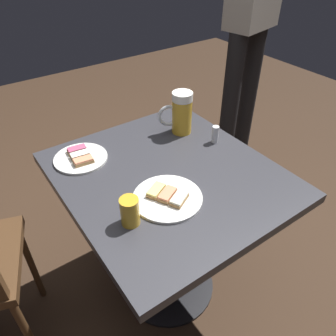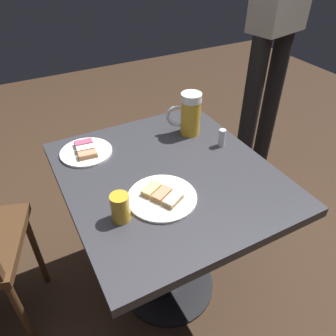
{
  "view_description": "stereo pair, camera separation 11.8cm",
  "coord_description": "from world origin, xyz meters",
  "px_view_note": "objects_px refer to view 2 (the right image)",
  "views": [
    {
      "loc": [
        -0.77,
        0.54,
        1.45
      ],
      "look_at": [
        0.0,
        0.0,
        0.73
      ],
      "focal_mm": 35.1,
      "sensor_mm": 36.0,
      "label": 1
    },
    {
      "loc": [
        -0.83,
        0.44,
        1.45
      ],
      "look_at": [
        0.0,
        0.0,
        0.73
      ],
      "focal_mm": 35.1,
      "sensor_mm": 36.0,
      "label": 2
    }
  ],
  "objects_px": {
    "plate_far": "(162,197)",
    "beer_glass_small": "(120,208)",
    "salt_shaker": "(222,138)",
    "plate_near": "(86,151)",
    "patron_standing": "(277,23)",
    "beer_mug": "(189,114)"
  },
  "relations": [
    {
      "from": "plate_near",
      "to": "plate_far",
      "type": "height_order",
      "value": "same"
    },
    {
      "from": "plate_near",
      "to": "beer_glass_small",
      "type": "relative_size",
      "value": 2.16
    },
    {
      "from": "plate_far",
      "to": "plate_near",
      "type": "bearing_deg",
      "value": 20.98
    },
    {
      "from": "beer_mug",
      "to": "patron_standing",
      "type": "height_order",
      "value": "patron_standing"
    },
    {
      "from": "plate_far",
      "to": "patron_standing",
      "type": "relative_size",
      "value": 0.14
    },
    {
      "from": "beer_mug",
      "to": "beer_glass_small",
      "type": "distance_m",
      "value": 0.56
    },
    {
      "from": "beer_glass_small",
      "to": "salt_shaker",
      "type": "xyz_separation_m",
      "value": [
        0.19,
        -0.51,
        -0.01
      ]
    },
    {
      "from": "plate_far",
      "to": "beer_mug",
      "type": "relative_size",
      "value": 1.27
    },
    {
      "from": "salt_shaker",
      "to": "plate_near",
      "type": "bearing_deg",
      "value": 67.86
    },
    {
      "from": "plate_far",
      "to": "beer_glass_small",
      "type": "height_order",
      "value": "beer_glass_small"
    },
    {
      "from": "beer_mug",
      "to": "plate_near",
      "type": "bearing_deg",
      "value": 82.67
    },
    {
      "from": "patron_standing",
      "to": "plate_near",
      "type": "bearing_deg",
      "value": 2.94
    },
    {
      "from": "patron_standing",
      "to": "plate_far",
      "type": "bearing_deg",
      "value": 20.97
    },
    {
      "from": "plate_far",
      "to": "patron_standing",
      "type": "distance_m",
      "value": 1.32
    },
    {
      "from": "plate_near",
      "to": "salt_shaker",
      "type": "distance_m",
      "value": 0.54
    },
    {
      "from": "plate_near",
      "to": "beer_glass_small",
      "type": "height_order",
      "value": "beer_glass_small"
    },
    {
      "from": "salt_shaker",
      "to": "patron_standing",
      "type": "xyz_separation_m",
      "value": [
        0.54,
        -0.72,
        0.24
      ]
    },
    {
      "from": "beer_glass_small",
      "to": "beer_mug",
      "type": "bearing_deg",
      "value": -52.53
    },
    {
      "from": "beer_glass_small",
      "to": "salt_shaker",
      "type": "distance_m",
      "value": 0.54
    },
    {
      "from": "beer_glass_small",
      "to": "salt_shaker",
      "type": "relative_size",
      "value": 1.28
    },
    {
      "from": "beer_glass_small",
      "to": "patron_standing",
      "type": "relative_size",
      "value": 0.06
    },
    {
      "from": "beer_glass_small",
      "to": "salt_shaker",
      "type": "bearing_deg",
      "value": -69.34
    }
  ]
}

